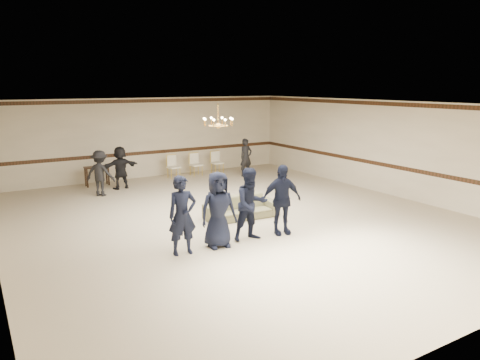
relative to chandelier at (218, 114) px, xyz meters
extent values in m
cube|color=#B8AC8E|center=(0.00, -1.00, -2.88)|extent=(12.00, 14.00, 0.01)
cube|color=#30221A|center=(0.00, -1.00, 0.33)|extent=(12.00, 14.00, 0.01)
cube|color=beige|center=(0.00, 6.00, -1.27)|extent=(12.00, 0.01, 3.20)
cube|color=beige|center=(6.00, -1.00, -1.27)|extent=(0.01, 14.00, 3.20)
cube|color=#3B1F11|center=(0.00, 5.99, -1.88)|extent=(12.00, 0.02, 0.14)
cube|color=#3B1F11|center=(0.00, 5.99, 0.21)|extent=(12.00, 0.02, 0.14)
imported|color=black|center=(-2.37, -2.68, -1.98)|extent=(0.68, 0.48, 1.78)
imported|color=black|center=(-1.47, -2.68, -1.98)|extent=(0.92, 0.64, 1.78)
imported|color=black|center=(-0.57, -2.68, -1.98)|extent=(0.91, 0.73, 1.78)
imported|color=black|center=(0.33, -2.68, -1.98)|extent=(1.12, 0.66, 1.78)
imported|color=#666244|center=(0.19, -0.97, -2.57)|extent=(2.15, 0.98, 0.61)
imported|color=black|center=(-2.54, 3.72, -2.10)|extent=(1.14, 1.10, 1.56)
imported|color=black|center=(-1.64, 4.42, -2.10)|extent=(1.49, 0.62, 1.56)
imported|color=black|center=(3.46, 4.02, -2.10)|extent=(0.60, 0.42, 1.56)
cube|color=#341F11|center=(-2.27, 5.37, -2.51)|extent=(0.88, 0.38, 0.74)
camera|label=1|loc=(-6.23, -11.54, 0.85)|focal=33.81mm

